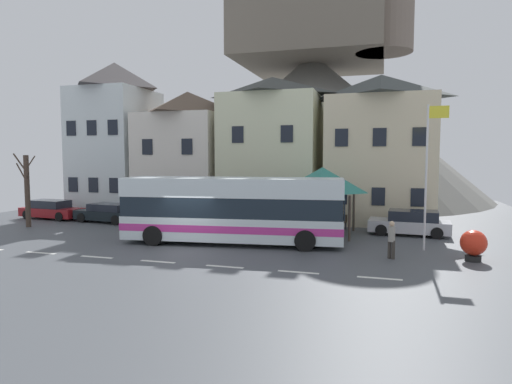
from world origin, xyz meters
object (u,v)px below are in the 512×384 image
(pedestrian_00, at_px, (392,238))
(bus_shelter, at_px, (322,180))
(parked_car_01, at_px, (170,216))
(flagpole, at_px, (428,166))
(harbour_buoy, at_px, (474,244))
(townhouse_03, at_px, (380,149))
(parked_car_00, at_px, (410,223))
(townhouse_02, at_px, (272,148))
(pedestrian_01, at_px, (334,226))
(parked_car_02, at_px, (51,210))
(townhouse_00, at_px, (116,138))
(public_bench, at_px, (332,221))
(bare_tree_00, at_px, (27,189))
(townhouse_01, at_px, (188,153))
(hilltop_castle, at_px, (313,119))
(parked_car_03, at_px, (108,213))
(transit_bus, at_px, (232,210))

(pedestrian_00, bearing_deg, bus_shelter, 125.75)
(parked_car_01, height_order, flagpole, flagpole)
(pedestrian_00, height_order, harbour_buoy, pedestrian_00)
(parked_car_01, xyz_separation_m, flagpole, (15.00, -3.19, 3.35))
(townhouse_03, bearing_deg, flagpole, -76.08)
(parked_car_00, height_order, flagpole, flagpole)
(townhouse_02, relative_size, harbour_buoy, 7.54)
(parked_car_00, bearing_deg, pedestrian_01, 44.75)
(parked_car_01, relative_size, parked_car_02, 0.88)
(townhouse_00, relative_size, public_bench, 6.68)
(townhouse_02, relative_size, bare_tree_00, 2.17)
(townhouse_00, distance_m, parked_car_00, 23.28)
(townhouse_03, bearing_deg, bus_shelter, -115.79)
(townhouse_00, xyz_separation_m, townhouse_03, (20.39, 0.23, -0.98))
(townhouse_01, height_order, pedestrian_01, townhouse_01)
(townhouse_03, xyz_separation_m, harbour_buoy, (4.00, -10.87, -4.21))
(townhouse_02, xyz_separation_m, parked_car_02, (-15.00, -4.78, -4.35))
(parked_car_02, bearing_deg, parked_car_01, 1.29)
(townhouse_00, bearing_deg, harbour_buoy, -23.56)
(harbour_buoy, bearing_deg, townhouse_01, 148.92)
(hilltop_castle, bearing_deg, parked_car_02, -123.36)
(parked_car_01, bearing_deg, hilltop_castle, 73.63)
(parked_car_00, height_order, bare_tree_00, bare_tree_00)
(parked_car_03, bearing_deg, transit_bus, 163.60)
(hilltop_castle, bearing_deg, transit_bus, -89.29)
(harbour_buoy, height_order, bare_tree_00, bare_tree_00)
(townhouse_00, bearing_deg, flagpole, -21.50)
(parked_car_00, relative_size, parked_car_02, 0.95)
(townhouse_00, distance_m, townhouse_01, 6.24)
(townhouse_03, distance_m, harbour_buoy, 12.32)
(townhouse_01, height_order, townhouse_03, townhouse_03)
(townhouse_03, relative_size, bare_tree_00, 2.14)
(harbour_buoy, bearing_deg, parked_car_01, 163.69)
(pedestrian_01, bearing_deg, flagpole, -9.46)
(townhouse_02, relative_size, transit_bus, 0.88)
(hilltop_castle, height_order, pedestrian_00, hilltop_castle)
(public_bench, bearing_deg, pedestrian_01, -82.88)
(townhouse_03, xyz_separation_m, public_bench, (-2.67, -4.08, -4.47))
(townhouse_01, distance_m, parked_car_02, 10.61)
(townhouse_02, bearing_deg, pedestrian_00, -53.22)
(transit_bus, height_order, parked_car_01, transit_bus)
(townhouse_01, distance_m, flagpole, 19.01)
(parked_car_03, bearing_deg, townhouse_02, -146.75)
(townhouse_01, relative_size, public_bench, 5.28)
(townhouse_01, xyz_separation_m, townhouse_02, (6.88, -0.73, 0.32))
(pedestrian_01, bearing_deg, hilltop_castle, 101.46)
(hilltop_castle, bearing_deg, bare_tree_00, -117.77)
(pedestrian_01, bearing_deg, parked_car_03, 169.44)
(transit_bus, relative_size, bus_shelter, 2.96)
(parked_car_02, bearing_deg, townhouse_03, 18.37)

